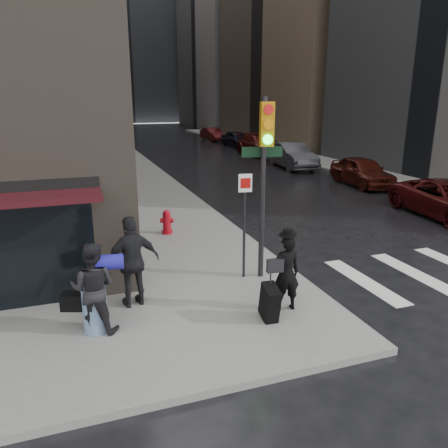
{
  "coord_description": "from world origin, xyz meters",
  "views": [
    {
      "loc": [
        -3.32,
        -7.56,
        4.56
      ],
      "look_at": [
        0.36,
        2.95,
        1.3
      ],
      "focal_mm": 35.0,
      "sensor_mm": 36.0,
      "label": 1
    }
  ],
  "objects_px": {
    "man_overcoat": "(283,278)",
    "traffic_light": "(263,166)",
    "fire_hydrant": "(167,223)",
    "parked_car_4": "(237,139)",
    "man_jeans": "(93,288)",
    "parked_car_5": "(212,134)",
    "parked_car_2": "(292,156)",
    "parked_car_1": "(362,171)",
    "parked_car_3": "(261,145)",
    "man_greycoat": "(133,262)"
  },
  "relations": [
    {
      "from": "man_jeans",
      "to": "parked_car_2",
      "type": "height_order",
      "value": "man_jeans"
    },
    {
      "from": "man_overcoat",
      "to": "fire_hydrant",
      "type": "bearing_deg",
      "value": -74.89
    },
    {
      "from": "parked_car_4",
      "to": "man_overcoat",
      "type": "bearing_deg",
      "value": -115.17
    },
    {
      "from": "man_jeans",
      "to": "traffic_light",
      "type": "relative_size",
      "value": 0.41
    },
    {
      "from": "traffic_light",
      "to": "man_jeans",
      "type": "bearing_deg",
      "value": -151.69
    },
    {
      "from": "parked_car_1",
      "to": "parked_car_3",
      "type": "bearing_deg",
      "value": 95.51
    },
    {
      "from": "parked_car_5",
      "to": "man_overcoat",
      "type": "bearing_deg",
      "value": -110.04
    },
    {
      "from": "fire_hydrant",
      "to": "parked_car_3",
      "type": "bearing_deg",
      "value": 57.8
    },
    {
      "from": "man_jeans",
      "to": "parked_car_5",
      "type": "height_order",
      "value": "man_jeans"
    },
    {
      "from": "man_overcoat",
      "to": "parked_car_2",
      "type": "bearing_deg",
      "value": -113.56
    },
    {
      "from": "traffic_light",
      "to": "parked_car_2",
      "type": "bearing_deg",
      "value": 69.95
    },
    {
      "from": "fire_hydrant",
      "to": "parked_car_4",
      "type": "distance_m",
      "value": 27.56
    },
    {
      "from": "parked_car_1",
      "to": "parked_car_2",
      "type": "bearing_deg",
      "value": 101.42
    },
    {
      "from": "parked_car_3",
      "to": "fire_hydrant",
      "type": "bearing_deg",
      "value": -124.73
    },
    {
      "from": "man_greycoat",
      "to": "parked_car_5",
      "type": "height_order",
      "value": "man_greycoat"
    },
    {
      "from": "parked_car_2",
      "to": "parked_car_4",
      "type": "relative_size",
      "value": 1.15
    },
    {
      "from": "traffic_light",
      "to": "parked_car_3",
      "type": "bearing_deg",
      "value": 76.24
    },
    {
      "from": "man_overcoat",
      "to": "fire_hydrant",
      "type": "height_order",
      "value": "man_overcoat"
    },
    {
      "from": "man_jeans",
      "to": "traffic_light",
      "type": "xyz_separation_m",
      "value": [
        4.09,
        1.34,
        1.94
      ]
    },
    {
      "from": "man_jeans",
      "to": "parked_car_3",
      "type": "relative_size",
      "value": 0.32
    },
    {
      "from": "parked_car_1",
      "to": "parked_car_4",
      "type": "xyz_separation_m",
      "value": [
        0.38,
        19.42,
        -0.02
      ]
    },
    {
      "from": "man_overcoat",
      "to": "traffic_light",
      "type": "height_order",
      "value": "traffic_light"
    },
    {
      "from": "man_overcoat",
      "to": "man_jeans",
      "type": "height_order",
      "value": "man_jeans"
    },
    {
      "from": "man_jeans",
      "to": "parked_car_5",
      "type": "distance_m",
      "value": 39.73
    },
    {
      "from": "man_jeans",
      "to": "fire_hydrant",
      "type": "bearing_deg",
      "value": -95.2
    },
    {
      "from": "parked_car_3",
      "to": "parked_car_2",
      "type": "bearing_deg",
      "value": -97.96
    },
    {
      "from": "parked_car_1",
      "to": "parked_car_4",
      "type": "relative_size",
      "value": 1.02
    },
    {
      "from": "man_jeans",
      "to": "fire_hydrant",
      "type": "relative_size",
      "value": 2.25
    },
    {
      "from": "man_greycoat",
      "to": "fire_hydrant",
      "type": "relative_size",
      "value": 2.5
    },
    {
      "from": "parked_car_2",
      "to": "fire_hydrant",
      "type": "bearing_deg",
      "value": -128.23
    },
    {
      "from": "parked_car_3",
      "to": "parked_car_5",
      "type": "xyz_separation_m",
      "value": [
        0.15,
        12.95,
        -0.15
      ]
    },
    {
      "from": "parked_car_1",
      "to": "traffic_light",
      "type": "bearing_deg",
      "value": -131.14
    },
    {
      "from": "parked_car_3",
      "to": "parked_car_4",
      "type": "distance_m",
      "value": 6.49
    },
    {
      "from": "man_overcoat",
      "to": "parked_car_1",
      "type": "bearing_deg",
      "value": -127.28
    },
    {
      "from": "man_jeans",
      "to": "traffic_light",
      "type": "bearing_deg",
      "value": -142.37
    },
    {
      "from": "traffic_light",
      "to": "parked_car_4",
      "type": "distance_m",
      "value": 31.18
    },
    {
      "from": "parked_car_1",
      "to": "parked_car_4",
      "type": "height_order",
      "value": "parked_car_1"
    },
    {
      "from": "man_greycoat",
      "to": "parked_car_5",
      "type": "xyz_separation_m",
      "value": [
        13.47,
        36.17,
        -0.48
      ]
    },
    {
      "from": "parked_car_2",
      "to": "man_greycoat",
      "type": "bearing_deg",
      "value": -122.72
    },
    {
      "from": "parked_car_2",
      "to": "parked_car_3",
      "type": "height_order",
      "value": "parked_car_3"
    },
    {
      "from": "parked_car_1",
      "to": "fire_hydrant",
      "type": "bearing_deg",
      "value": -150.21
    },
    {
      "from": "fire_hydrant",
      "to": "parked_car_3",
      "type": "distance_m",
      "value": 21.65
    },
    {
      "from": "parked_car_1",
      "to": "parked_car_4",
      "type": "distance_m",
      "value": 19.42
    },
    {
      "from": "man_overcoat",
      "to": "traffic_light",
      "type": "xyz_separation_m",
      "value": [
        0.3,
        1.81,
        2.08
      ]
    },
    {
      "from": "fire_hydrant",
      "to": "parked_car_2",
      "type": "xyz_separation_m",
      "value": [
        10.92,
        11.85,
        0.32
      ]
    },
    {
      "from": "man_overcoat",
      "to": "man_jeans",
      "type": "relative_size",
      "value": 1.01
    },
    {
      "from": "man_overcoat",
      "to": "traffic_light",
      "type": "distance_m",
      "value": 2.77
    },
    {
      "from": "traffic_light",
      "to": "fire_hydrant",
      "type": "relative_size",
      "value": 5.47
    },
    {
      "from": "man_jeans",
      "to": "parked_car_5",
      "type": "bearing_deg",
      "value": -91.66
    },
    {
      "from": "parked_car_2",
      "to": "parked_car_4",
      "type": "bearing_deg",
      "value": 89.57
    }
  ]
}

